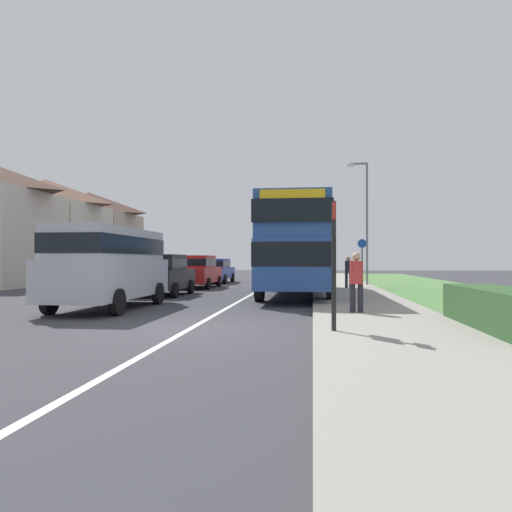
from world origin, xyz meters
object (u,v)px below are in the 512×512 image
Objects in this scene: pedestrian_walking_away at (348,270)px; bus_stop_sign at (334,256)px; double_decker_bus at (297,244)px; pedestrian_at_stop at (356,279)px; street_lamp_mid at (365,215)px; parked_car_blue at (216,270)px; parked_car_black at (162,273)px; parked_van_silver at (110,262)px; parked_car_red at (197,270)px; cycle_route_sign at (362,261)px.

pedestrian_walking_away is 14.39m from bus_stop_sign.
pedestrian_walking_away is (2.35, 4.01, -1.17)m from double_decker_bus.
pedestrian_at_stop is (1.75, -7.03, -1.17)m from double_decker_bus.
street_lamp_mid is at bearing 82.01° from bus_stop_sign.
pedestrian_at_stop is at bearing -67.37° from parked_car_blue.
bus_stop_sign is at bearing -102.40° from pedestrian_at_stop.
parked_car_black is 2.36× the size of pedestrian_walking_away.
parked_van_silver is 7.86m from bus_stop_sign.
parked_van_silver is 1.16× the size of parked_car_blue.
parked_car_red reaches higher than pedestrian_walking_away.
double_decker_bus is 1.87× the size of parked_van_silver.
pedestrian_at_stop is at bearing -76.04° from double_decker_bus.
parked_car_blue is 2.75× the size of pedestrian_at_stop.
parked_car_blue is at bearing 107.57° from bus_stop_sign.
parked_car_blue is 19.01m from pedestrian_at_stop.
parked_car_black is at bearing -91.43° from parked_car_red.
double_decker_bus reaches higher than parked_car_blue.
cycle_route_sign reaches higher than pedestrian_walking_away.
pedestrian_at_stop is 1.00× the size of pedestrian_walking_away.
double_decker_bus is 5.69m from cycle_route_sign.
pedestrian_walking_away is at bearing -39.42° from parked_car_blue.
parked_van_silver is 13.57m from cycle_route_sign.
street_lamp_mid is (8.93, 13.02, 2.54)m from parked_van_silver.
bus_stop_sign reaches higher than parked_car_black.
pedestrian_at_stop is 0.24× the size of street_lamp_mid.
pedestrian_walking_away is at bearing 51.64° from parked_van_silver.
parked_car_black is 9.86m from pedestrian_at_stop.
bus_stop_sign reaches higher than parked_car_blue.
parked_van_silver is at bearing -128.89° from cycle_route_sign.
cycle_route_sign is (8.52, 10.57, 0.01)m from parked_van_silver.
parked_van_silver is 2.06× the size of bus_stop_sign.
parked_car_red is at bearing 120.76° from pedestrian_at_stop.
parked_car_red is 16.68m from bus_stop_sign.
pedestrian_walking_away is (7.92, -6.51, 0.11)m from parked_car_blue.
cycle_route_sign reaches higher than parked_van_silver.
parked_car_blue is at bearing 140.58° from pedestrian_walking_away.
parked_car_blue is 21.86m from bus_stop_sign.
parked_car_black is 0.88× the size of parked_car_red.
double_decker_bus is 5.99× the size of pedestrian_at_stop.
parked_car_blue is 10.43m from cycle_route_sign.
parked_van_silver reaches higher than parked_car_red.
bus_stop_sign is at bearing -84.32° from double_decker_bus.
cycle_route_sign reaches higher than parked_car_black.
cycle_route_sign is at bearing 44.53° from pedestrian_walking_away.
bus_stop_sign is 17.83m from street_lamp_mid.
parked_car_red is 8.55m from cycle_route_sign.
parked_van_silver is 3.21× the size of pedestrian_walking_away.
double_decker_bus is 3.97× the size of cycle_route_sign.
parked_van_silver is 2.12× the size of cycle_route_sign.
double_decker_bus reaches higher than cycle_route_sign.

